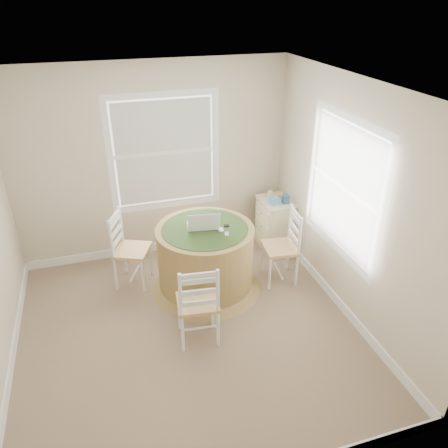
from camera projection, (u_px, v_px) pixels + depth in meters
name	position (u px, v px, depth m)	size (l,w,h in m)	color
room	(196.00, 218.00, 4.36)	(3.64, 3.64, 2.64)	#866A55
round_table	(205.00, 256.00, 5.29)	(1.35, 1.35, 0.85)	olive
chair_left	(132.00, 250.00, 5.38)	(0.42, 0.40, 0.95)	white
chair_near	(198.00, 302.00, 4.49)	(0.42, 0.40, 0.95)	white
chair_right	(280.00, 247.00, 5.44)	(0.42, 0.40, 0.95)	white
laptop	(203.00, 225.00, 5.12)	(0.42, 0.38, 0.26)	white
mouse	(221.00, 230.00, 5.07)	(0.07, 0.11, 0.04)	white
phone	(227.00, 234.00, 4.99)	(0.04, 0.09, 0.02)	#B7BABF
keys	(227.00, 226.00, 5.15)	(0.06, 0.05, 0.03)	black
corner_chest	(274.00, 224.00, 6.20)	(0.43, 0.57, 0.74)	beige
tissue_box	(274.00, 201.00, 5.91)	(0.12, 0.12, 0.10)	#5495C2
box_yellow	(276.00, 196.00, 6.09)	(0.15, 0.10, 0.06)	#E4B250
box_blue	(285.00, 199.00, 5.93)	(0.08, 0.08, 0.12)	#355B9F
cup_cream	(270.00, 194.00, 6.10)	(0.07, 0.07, 0.09)	beige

